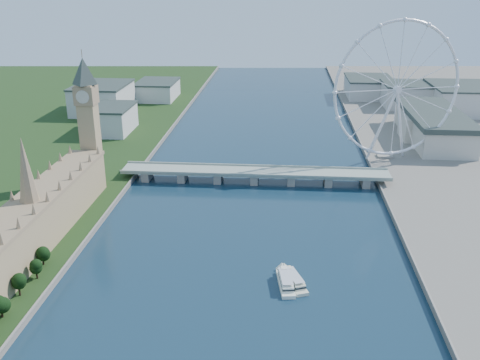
# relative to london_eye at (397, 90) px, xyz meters

# --- Properties ---
(parliament_range) EXTENTS (24.00, 200.00, 70.00)m
(parliament_range) POSITION_rel_london_eye_xyz_m (-247.98, -185.08, -49.04)
(parliament_range) COLOR tan
(parliament_range) RESTS_ON ground
(big_ben) EXTENTS (20.02, 20.02, 110.00)m
(big_ben) POSITION_rel_london_eye_xyz_m (-247.98, -77.08, -0.95)
(big_ben) COLOR tan
(big_ben) RESTS_ON ground
(westminster_bridge) EXTENTS (220.00, 22.00, 9.50)m
(westminster_bridge) POSITION_rel_london_eye_xyz_m (-119.98, -55.08, -60.89)
(westminster_bridge) COLOR gray
(westminster_bridge) RESTS_ON ground
(london_eye) EXTENTS (113.60, 39.12, 124.30)m
(london_eye) POSITION_rel_london_eye_xyz_m (0.00, 0.00, 0.00)
(london_eye) COLOR silver
(london_eye) RESTS_ON ground
(county_hall) EXTENTS (54.00, 144.00, 35.00)m
(county_hall) POSITION_rel_london_eye_xyz_m (55.02, 74.92, -67.52)
(county_hall) COLOR beige
(county_hall) RESTS_ON ground
(city_skyline) EXTENTS (505.00, 280.00, 32.00)m
(city_skyline) POSITION_rel_london_eye_xyz_m (-80.75, 205.00, -50.56)
(city_skyline) COLOR beige
(city_skyline) RESTS_ON ground
(tour_boat_near) EXTENTS (17.27, 29.90, 6.44)m
(tour_boat_near) POSITION_rel_london_eye_xyz_m (-89.51, -211.79, -67.52)
(tour_boat_near) COLOR beige
(tour_boat_near) RESTS_ON ground
(tour_boat_far) EXTENTS (11.90, 31.29, 6.75)m
(tour_boat_far) POSITION_rel_london_eye_xyz_m (-94.05, -213.59, -67.52)
(tour_boat_far) COLOR white
(tour_boat_far) RESTS_ON ground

